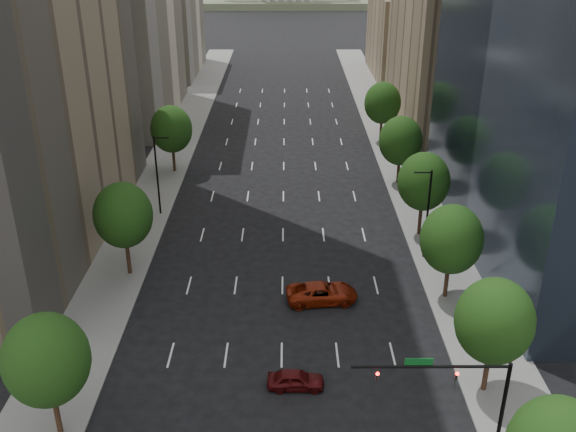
{
  "coord_description": "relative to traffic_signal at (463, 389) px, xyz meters",
  "views": [
    {
      "loc": [
        0.39,
        0.89,
        29.85
      ],
      "look_at": [
        0.49,
        47.48,
        8.0
      ],
      "focal_mm": 40.07,
      "sensor_mm": 36.0,
      "label": 1
    }
  ],
  "objects": [
    {
      "name": "sidewalk_left",
      "position": [
        -26.03,
        30.0,
        -5.1
      ],
      "size": [
        6.0,
        200.0,
        0.15
      ],
      "primitive_type": "cube",
      "color": "slate",
      "rests_on": "ground"
    },
    {
      "name": "sidewalk_right",
      "position": [
        4.97,
        30.0,
        -5.1
      ],
      "size": [
        6.0,
        200.0,
        0.15
      ],
      "primitive_type": "cube",
      "color": "slate",
      "rests_on": "ground"
    },
    {
      "name": "midrise_cream_left",
      "position": [
        -35.53,
        73.0,
        12.33
      ],
      "size": [
        14.0,
        30.0,
        35.0
      ],
      "primitive_type": "cube",
      "color": "beige",
      "rests_on": "ground"
    },
    {
      "name": "filler_left",
      "position": [
        -35.53,
        106.0,
        3.83
      ],
      "size": [
        14.0,
        26.0,
        18.0
      ],
      "primitive_type": "cube",
      "color": "beige",
      "rests_on": "ground"
    },
    {
      "name": "parking_tan_right",
      "position": [
        14.47,
        70.0,
        9.83
      ],
      "size": [
        14.0,
        30.0,
        30.0
      ],
      "primitive_type": "cube",
      "color": "#8C7759",
      "rests_on": "ground"
    },
    {
      "name": "filler_right",
      "position": [
        14.47,
        103.0,
        2.83
      ],
      "size": [
        14.0,
        26.0,
        16.0
      ],
      "primitive_type": "cube",
      "color": "#8C7759",
      "rests_on": "ground"
    },
    {
      "name": "tree_right_1",
      "position": [
        3.47,
        6.0,
        0.58
      ],
      "size": [
        5.2,
        5.2,
        8.75
      ],
      "color": "#382316",
      "rests_on": "ground"
    },
    {
      "name": "tree_right_2",
      "position": [
        3.47,
        18.0,
        0.43
      ],
      "size": [
        5.2,
        5.2,
        8.61
      ],
      "color": "#382316",
      "rests_on": "ground"
    },
    {
      "name": "tree_right_3",
      "position": [
        3.47,
        30.0,
        0.72
      ],
      "size": [
        5.2,
        5.2,
        8.89
      ],
      "color": "#382316",
      "rests_on": "ground"
    },
    {
      "name": "tree_right_4",
      "position": [
        3.47,
        44.0,
        0.29
      ],
      "size": [
        5.2,
        5.2,
        8.46
      ],
      "color": "#382316",
      "rests_on": "ground"
    },
    {
      "name": "tree_right_5",
      "position": [
        3.47,
        60.0,
        0.58
      ],
      "size": [
        5.2,
        5.2,
        8.75
      ],
      "color": "#382316",
      "rests_on": "ground"
    },
    {
      "name": "tree_left_0",
      "position": [
        -24.53,
        2.0,
        0.58
      ],
      "size": [
        5.2,
        5.2,
        8.75
      ],
      "color": "#382316",
      "rests_on": "ground"
    },
    {
      "name": "tree_left_1",
      "position": [
        -24.53,
        22.0,
        0.79
      ],
      "size": [
        5.2,
        5.2,
        8.97
      ],
      "color": "#382316",
      "rests_on": "ground"
    },
    {
      "name": "tree_left_2",
      "position": [
        -24.53,
        48.0,
        0.5
      ],
      "size": [
        5.2,
        5.2,
        8.68
      ],
      "color": "#382316",
      "rests_on": "ground"
    },
    {
      "name": "streetlight_rn",
      "position": [
        2.91,
        25.0,
        -0.33
      ],
      "size": [
        1.7,
        0.2,
        9.0
      ],
      "color": "black",
      "rests_on": "ground"
    },
    {
      "name": "streetlight_ln",
      "position": [
        -23.96,
        35.0,
        -0.33
      ],
      "size": [
        1.7,
        0.2,
        9.0
      ],
      "color": "black",
      "rests_on": "ground"
    },
    {
      "name": "traffic_signal",
      "position": [
        0.0,
        0.0,
        0.0
      ],
      "size": [
        9.12,
        0.4,
        7.38
      ],
      "color": "black",
      "rests_on": "ground"
    },
    {
      "name": "car_maroon",
      "position": [
        -9.53,
        6.34,
        -4.49
      ],
      "size": [
        4.01,
        1.65,
        1.36
      ],
      "primitive_type": "imported",
      "rotation": [
        0.0,
        0.0,
        1.56
      ],
      "color": "#470B0D",
      "rests_on": "ground"
    },
    {
      "name": "car_red_far",
      "position": [
        -7.16,
        17.39,
        -4.33
      ],
      "size": [
        6.32,
        3.47,
        1.68
      ],
      "primitive_type": "imported",
      "rotation": [
        0.0,
        0.0,
        1.69
      ],
      "color": "maroon",
      "rests_on": "ground"
    }
  ]
}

